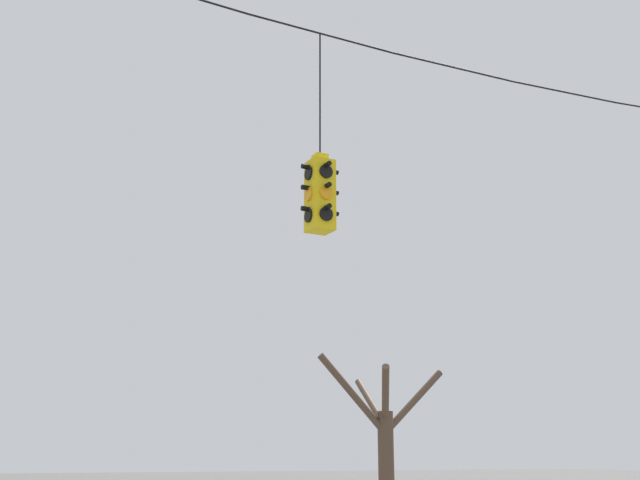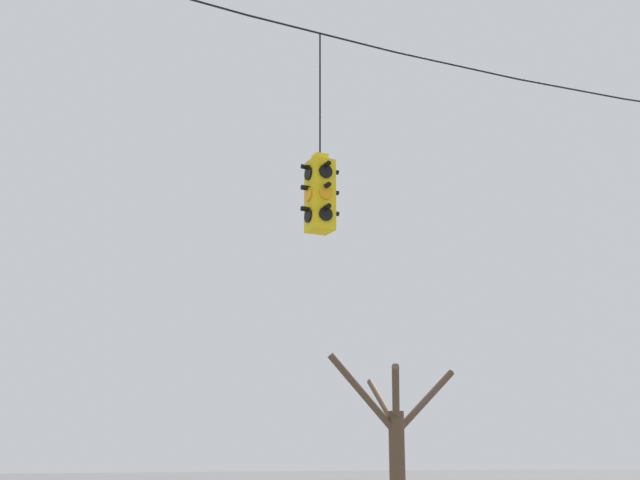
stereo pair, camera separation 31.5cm
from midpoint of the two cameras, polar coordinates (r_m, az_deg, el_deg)
The scene contains 3 objects.
span_wire at distance 12.51m, azimuth 1.05°, elevation 14.98°, with size 17.16×0.03×0.45m.
traffic_light_over_intersection at distance 11.37m, azimuth 0.80°, elevation 3.29°, with size 0.58×0.58×3.08m.
bare_tree at distance 19.66m, azimuth 5.82°, elevation -14.33°, with size 3.47×3.50×4.28m.
Camera 2 is at (-4.80, -9.40, 1.88)m, focal length 45.00 mm.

